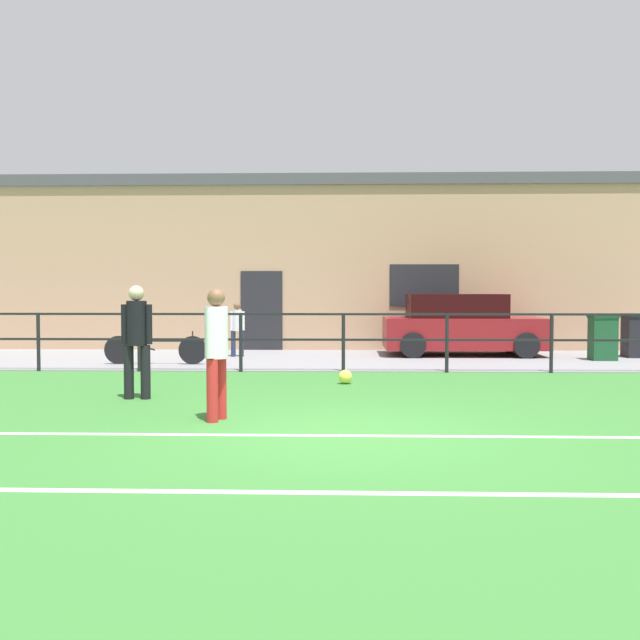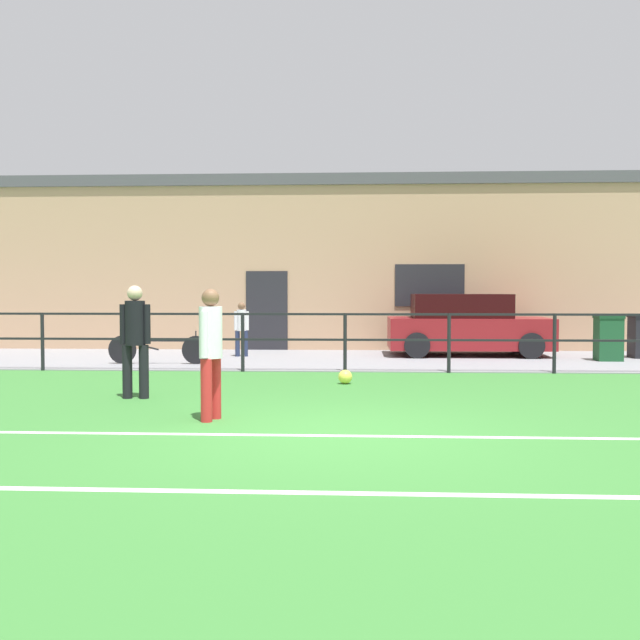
# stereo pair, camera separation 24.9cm
# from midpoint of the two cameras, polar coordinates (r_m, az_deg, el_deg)

# --- Properties ---
(ground) EXTENTS (60.00, 44.00, 0.04)m
(ground) POSITION_cam_midpoint_polar(r_m,az_deg,el_deg) (8.09, 0.98, -9.09)
(ground) COLOR #387A33
(field_line_touchline) EXTENTS (36.00, 0.11, 0.00)m
(field_line_touchline) POSITION_cam_midpoint_polar(r_m,az_deg,el_deg) (7.95, 0.96, -9.14)
(field_line_touchline) COLOR white
(field_line_touchline) RESTS_ON ground
(field_line_hash) EXTENTS (36.00, 0.11, 0.00)m
(field_line_hash) POSITION_cam_midpoint_polar(r_m,az_deg,el_deg) (5.78, 0.61, -13.52)
(field_line_hash) COLOR white
(field_line_hash) RESTS_ON ground
(pavement_strip) EXTENTS (48.00, 5.00, 0.02)m
(pavement_strip) POSITION_cam_midpoint_polar(r_m,az_deg,el_deg) (16.50, 1.42, -3.14)
(pavement_strip) COLOR gray
(pavement_strip) RESTS_ON ground
(perimeter_fence) EXTENTS (36.07, 0.07, 1.15)m
(perimeter_fence) POSITION_cam_midpoint_polar(r_m,az_deg,el_deg) (13.95, 1.35, -1.10)
(perimeter_fence) COLOR black
(perimeter_fence) RESTS_ON ground
(clubhouse_facade) EXTENTS (28.00, 2.56, 4.65)m
(clubhouse_facade) POSITION_cam_midpoint_polar(r_m,az_deg,el_deg) (20.14, 1.51, 4.48)
(clubhouse_facade) COLOR tan
(clubhouse_facade) RESTS_ON ground
(player_goalkeeper) EXTENTS (0.45, 0.29, 1.66)m
(player_goalkeeper) POSITION_cam_midpoint_polar(r_m,az_deg,el_deg) (10.85, -14.94, -1.13)
(player_goalkeeper) COLOR black
(player_goalkeeper) RESTS_ON ground
(player_striker) EXTENTS (0.28, 0.43, 1.61)m
(player_striker) POSITION_cam_midpoint_polar(r_m,az_deg,el_deg) (8.84, -9.00, -2.04)
(player_striker) COLOR red
(player_striker) RESTS_ON ground
(soccer_ball_match) EXTENTS (0.24, 0.24, 0.24)m
(soccer_ball_match) POSITION_cam_midpoint_polar(r_m,az_deg,el_deg) (12.27, 1.44, -4.52)
(soccer_ball_match) COLOR #E5E04C
(soccer_ball_match) RESTS_ON ground
(spectator_child) EXTENTS (0.35, 0.23, 1.29)m
(spectator_child) POSITION_cam_midpoint_polar(r_m,az_deg,el_deg) (17.18, -6.98, -0.46)
(spectator_child) COLOR #232D4C
(spectator_child) RESTS_ON pavement_strip
(parked_car_red) EXTENTS (3.84, 1.86, 1.48)m
(parked_car_red) POSITION_cam_midpoint_polar(r_m,az_deg,el_deg) (17.79, 10.74, -0.47)
(parked_car_red) COLOR maroon
(parked_car_red) RESTS_ON pavement_strip
(bicycle_parked_0) EXTENTS (2.20, 0.04, 0.71)m
(bicycle_parked_0) POSITION_cam_midpoint_polar(r_m,az_deg,el_deg) (15.73, -13.36, -2.27)
(bicycle_parked_0) COLOR black
(bicycle_parked_0) RESTS_ON pavement_strip
(trash_bin_0) EXTENTS (0.57, 0.48, 1.03)m
(trash_bin_0) POSITION_cam_midpoint_polar(r_m,az_deg,el_deg) (17.33, 21.09, -1.28)
(trash_bin_0) COLOR #194C28
(trash_bin_0) RESTS_ON pavement_strip
(trash_bin_1) EXTENTS (0.67, 0.57, 1.03)m
(trash_bin_1) POSITION_cam_midpoint_polar(r_m,az_deg,el_deg) (18.42, 23.54, -1.11)
(trash_bin_1) COLOR black
(trash_bin_1) RESTS_ON pavement_strip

